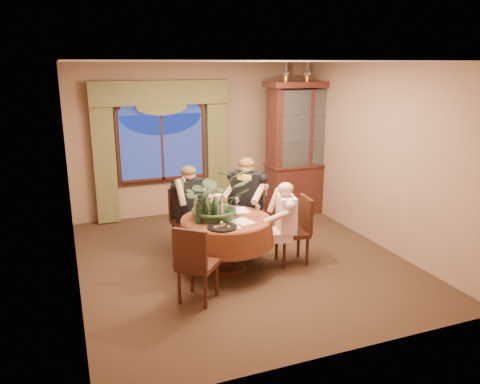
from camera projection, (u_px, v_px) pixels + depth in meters
name	position (u px, v px, depth m)	size (l,w,h in m)	color
floor	(241.00, 259.00, 6.86)	(5.00, 5.00, 0.00)	black
wall_back	(193.00, 140.00, 8.74)	(4.50, 4.50, 0.00)	#83624E
wall_right	(376.00, 155.00, 7.26)	(5.00, 5.00, 0.00)	#83624E
ceiling	(241.00, 61.00, 6.11)	(5.00, 5.00, 0.00)	white
window	(162.00, 147.00, 8.49)	(1.62, 0.10, 1.32)	navy
arched_transom	(160.00, 104.00, 8.29)	(1.60, 0.06, 0.44)	navy
drapery_left	(104.00, 158.00, 8.13)	(0.38, 0.14, 2.32)	#4F4E25
drapery_right	(217.00, 151.00, 8.84)	(0.38, 0.14, 2.32)	#4F4E25
swag_valance	(161.00, 93.00, 8.16)	(2.45, 0.16, 0.42)	#4F4E25
dining_table	(226.00, 244.00, 6.43)	(1.32, 1.32, 0.75)	maroon
china_cabinet	(305.00, 148.00, 8.78)	(1.52, 0.60, 2.46)	#331411
oil_lamp_left	(286.00, 72.00, 8.26)	(0.11, 0.11, 0.34)	#A5722D
oil_lamp_center	(308.00, 72.00, 8.41)	(0.11, 0.11, 0.34)	#A5722D
oil_lamp_right	(328.00, 71.00, 8.56)	(0.11, 0.11, 0.34)	#A5722D
chair_right	(292.00, 231.00, 6.63)	(0.42, 0.42, 0.96)	black
chair_back_right	(239.00, 218.00, 7.19)	(0.42, 0.42, 0.96)	black
chair_back	(189.00, 220.00, 7.08)	(0.42, 0.42, 0.96)	black
chair_front_left	(198.00, 263.00, 5.57)	(0.42, 0.42, 0.96)	black
person_pink	(286.00, 225.00, 6.48)	(0.44, 0.40, 1.22)	beige
person_back	(189.00, 209.00, 6.99)	(0.48, 0.44, 1.34)	black
person_scarf	(247.00, 203.00, 7.14)	(0.51, 0.47, 1.43)	black
stoneware_vase	(218.00, 206.00, 6.37)	(0.17, 0.17, 0.31)	tan
centerpiece_plant	(216.00, 174.00, 6.24)	(0.93, 1.03, 0.80)	#324F2E
olive_bowl	(230.00, 216.00, 6.32)	(0.16, 0.16, 0.05)	#47552A
cheese_platter	(222.00, 227.00, 5.96)	(0.39, 0.39, 0.02)	black
wine_bottle_0	(214.00, 209.00, 6.17)	(0.07, 0.07, 0.33)	black
wine_bottle_1	(196.00, 208.00, 6.25)	(0.07, 0.07, 0.33)	tan
wine_bottle_2	(204.00, 205.00, 6.37)	(0.07, 0.07, 0.33)	black
wine_bottle_3	(211.00, 208.00, 6.23)	(0.07, 0.07, 0.33)	tan
wine_bottle_4	(205.00, 210.00, 6.15)	(0.07, 0.07, 0.33)	black
wine_bottle_5	(199.00, 212.00, 6.07)	(0.07, 0.07, 0.33)	black
tasting_paper_0	(243.00, 221.00, 6.19)	(0.21, 0.30, 0.00)	white
tasting_paper_1	(240.00, 210.00, 6.66)	(0.21, 0.30, 0.00)	white
tasting_paper_2	(230.00, 226.00, 6.03)	(0.21, 0.30, 0.00)	white
wine_glass_person_pink	(258.00, 211.00, 6.37)	(0.07, 0.07, 0.18)	silver
wine_glass_person_back	(207.00, 205.00, 6.62)	(0.07, 0.07, 0.18)	silver
wine_glass_person_scarf	(237.00, 203.00, 6.70)	(0.07, 0.07, 0.18)	silver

